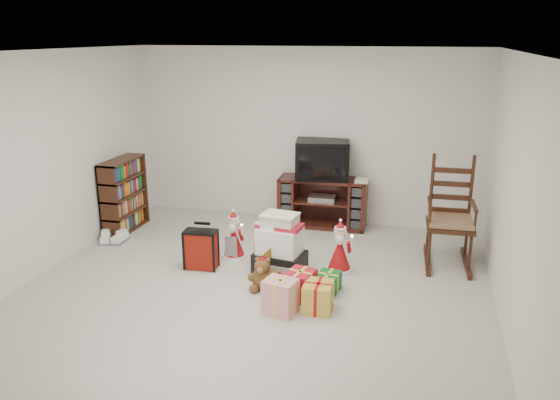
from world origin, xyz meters
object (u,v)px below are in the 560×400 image
object	(u,v)px
tv_stand	(322,202)
mrs_claus_figurine	(234,240)
teddy_bear	(263,276)
red_suitcase	(201,249)
rocking_chair	(449,226)
sneaker_pair	(113,239)
crt_television	(322,159)
bookshelf	(124,196)
gift_pile	(280,248)
gift_cluster	(308,292)
santa_figurine	(340,252)

from	to	relation	value
tv_stand	mrs_claus_figurine	bearing A→B (deg)	-121.91
teddy_bear	mrs_claus_figurine	xyz separation A→B (m)	(-0.60, 0.76, 0.07)
tv_stand	red_suitcase	size ratio (longest dim) A/B	2.26
rocking_chair	red_suitcase	xyz separation A→B (m)	(-2.80, -0.96, -0.22)
red_suitcase	sneaker_pair	size ratio (longest dim) A/B	1.48
tv_stand	sneaker_pair	world-z (taller)	tv_stand
red_suitcase	crt_television	distance (m)	2.27
crt_television	sneaker_pair	bearing A→B (deg)	-161.40
bookshelf	sneaker_pair	distance (m)	0.67
gift_pile	gift_cluster	distance (m)	0.84
sneaker_pair	gift_cluster	bearing A→B (deg)	-35.79
rocking_chair	gift_cluster	xyz separation A→B (m)	(-1.40, -1.51, -0.32)
red_suitcase	santa_figurine	distance (m)	1.62
gift_cluster	red_suitcase	bearing A→B (deg)	158.88
teddy_bear	santa_figurine	size ratio (longest dim) A/B	0.59
mrs_claus_figurine	gift_cluster	xyz separation A→B (m)	(1.15, -0.95, -0.10)
teddy_bear	bookshelf	bearing A→B (deg)	151.36
tv_stand	bookshelf	bearing A→B (deg)	-163.63
teddy_bear	gift_cluster	bearing A→B (deg)	-19.90
bookshelf	red_suitcase	xyz separation A→B (m)	(1.56, -0.98, -0.25)
sneaker_pair	crt_television	world-z (taller)	crt_television
teddy_bear	mrs_claus_figurine	world-z (taller)	mrs_claus_figurine
bookshelf	red_suitcase	world-z (taller)	bookshelf
bookshelf	santa_figurine	bearing A→B (deg)	-11.30
santa_figurine	sneaker_pair	bearing A→B (deg)	177.65
bookshelf	gift_cluster	xyz separation A→B (m)	(2.97, -1.52, -0.35)
rocking_chair	mrs_claus_figurine	world-z (taller)	rocking_chair
red_suitcase	mrs_claus_figurine	world-z (taller)	mrs_claus_figurine
santa_figurine	mrs_claus_figurine	world-z (taller)	santa_figurine
bookshelf	tv_stand	bearing A→B (deg)	18.14
tv_stand	santa_figurine	bearing A→B (deg)	-73.63
santa_figurine	mrs_claus_figurine	size ratio (longest dim) A/B	1.03
santa_figurine	sneaker_pair	world-z (taller)	santa_figurine
santa_figurine	gift_cluster	size ratio (longest dim) A/B	0.69
teddy_bear	sneaker_pair	xyz separation A→B (m)	(-2.34, 0.82, -0.11)
gift_pile	red_suitcase	size ratio (longest dim) A/B	1.27
red_suitcase	santa_figurine	size ratio (longest dim) A/B	0.88
crt_television	rocking_chair	bearing A→B (deg)	-37.28
mrs_claus_figurine	gift_cluster	bearing A→B (deg)	-39.76
bookshelf	mrs_claus_figurine	world-z (taller)	bookshelf
teddy_bear	red_suitcase	bearing A→B (deg)	158.12
tv_stand	rocking_chair	bearing A→B (deg)	-29.03
gift_cluster	crt_television	world-z (taller)	crt_television
sneaker_pair	gift_cluster	distance (m)	3.06
rocking_chair	gift_cluster	distance (m)	2.08
tv_stand	teddy_bear	size ratio (longest dim) A/B	3.39
rocking_chair	mrs_claus_figurine	bearing A→B (deg)	-170.45
tv_stand	sneaker_pair	size ratio (longest dim) A/B	3.34
rocking_chair	santa_figurine	xyz separation A→B (m)	(-1.22, -0.62, -0.22)
rocking_chair	sneaker_pair	bearing A→B (deg)	-176.19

